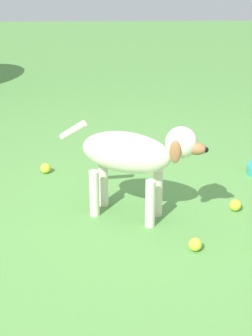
{
  "coord_description": "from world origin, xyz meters",
  "views": [
    {
      "loc": [
        -2.34,
        0.1,
        1.43
      ],
      "look_at": [
        0.19,
        0.03,
        0.28
      ],
      "focal_mm": 55.88,
      "sensor_mm": 36.0,
      "label": 1
    }
  ],
  "objects_px": {
    "dog": "(135,155)",
    "tennis_ball_0": "(195,245)",
    "tennis_ball_3": "(46,168)",
    "tennis_ball_1": "(235,205)"
  },
  "relations": [
    {
      "from": "dog",
      "to": "tennis_ball_0",
      "type": "distance_m",
      "value": 0.56
    },
    {
      "from": "dog",
      "to": "tennis_ball_3",
      "type": "relative_size",
      "value": 11.62
    },
    {
      "from": "tennis_ball_1",
      "to": "tennis_ball_3",
      "type": "distance_m",
      "value": 1.24
    },
    {
      "from": "tennis_ball_0",
      "to": "tennis_ball_1",
      "type": "bearing_deg",
      "value": -35.7
    },
    {
      "from": "tennis_ball_0",
      "to": "tennis_ball_1",
      "type": "relative_size",
      "value": 1.0
    },
    {
      "from": "dog",
      "to": "tennis_ball_1",
      "type": "distance_m",
      "value": 0.66
    },
    {
      "from": "tennis_ball_1",
      "to": "tennis_ball_3",
      "type": "bearing_deg",
      "value": 64.72
    },
    {
      "from": "tennis_ball_1",
      "to": "tennis_ball_3",
      "type": "height_order",
      "value": "same"
    },
    {
      "from": "dog",
      "to": "tennis_ball_1",
      "type": "height_order",
      "value": "dog"
    },
    {
      "from": "dog",
      "to": "tennis_ball_3",
      "type": "xyz_separation_m",
      "value": [
        0.58,
        0.55,
        -0.33
      ]
    }
  ]
}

